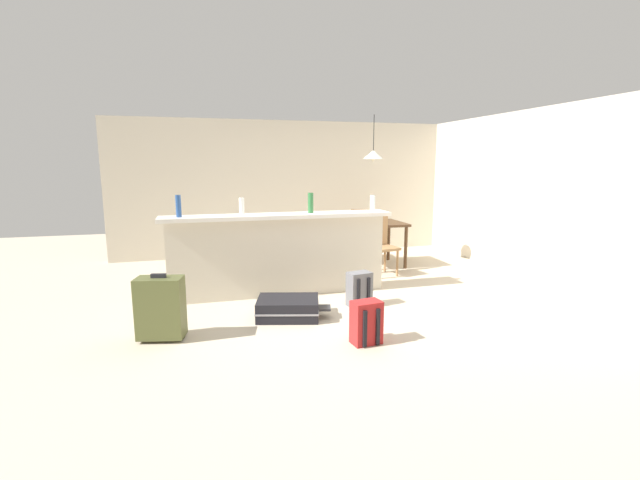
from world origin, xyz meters
The scene contains 17 objects.
ground_plane centered at (0.00, 0.00, -0.03)m, with size 13.00×13.00×0.05m, color beige.
wall_back centered at (0.00, 3.05, 1.25)m, with size 6.60×0.10×2.50m, color beige.
wall_right centered at (3.05, 0.30, 1.25)m, with size 0.10×6.00×2.50m, color beige.
partition_half_wall centered at (-0.73, 0.38, 0.51)m, with size 2.80×0.20×1.03m, color beige.
bar_countertop centered at (-0.73, 0.38, 1.05)m, with size 2.96×0.40×0.05m, color white.
bottle_blue centered at (-1.95, 0.36, 1.21)m, with size 0.06×0.06×0.27m, color #284C89.
bottle_white centered at (-1.19, 0.46, 1.18)m, with size 0.07×0.07×0.21m, color silver.
bottle_green centered at (-0.30, 0.38, 1.21)m, with size 0.07×0.07×0.26m, color #2D6B38.
bottle_clear centered at (0.57, 0.40, 1.18)m, with size 0.07×0.07×0.21m, color silver.
dining_table centered at (1.04, 1.63, 0.65)m, with size 1.10×0.80×0.74m.
dining_chair_near_partition centered at (0.97, 1.05, 0.52)m, with size 0.48×0.48×0.93m.
dining_chair_far_side centered at (1.05, 2.11, 0.52)m, with size 0.46×0.46×0.93m.
pendant_lamp centered at (1.09, 1.68, 1.86)m, with size 0.34×0.34×0.76m.
suitcase_flat_black centered at (-0.79, -0.49, 0.11)m, with size 0.88×0.65×0.22m.
suitcase_upright_olive centered at (-2.11, -0.79, 0.33)m, with size 0.48×0.33×0.67m.
backpack_red centered at (-0.20, -1.38, 0.20)m, with size 0.30×0.28×0.42m.
backpack_grey centered at (0.12, -0.31, 0.20)m, with size 0.31×0.29×0.42m.
Camera 1 is at (-1.68, -5.11, 1.71)m, focal length 24.40 mm.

